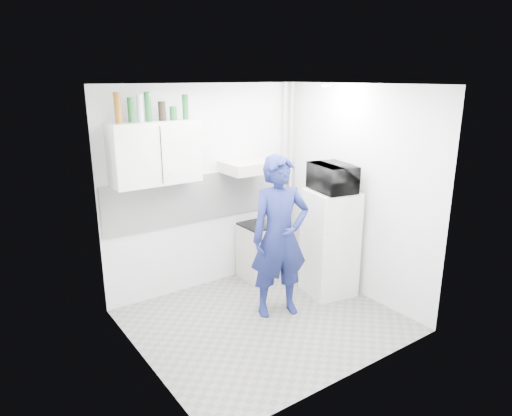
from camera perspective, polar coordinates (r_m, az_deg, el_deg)
floor at (r=5.35m, az=1.08°, el=-13.89°), size 2.80×2.80×0.00m
ceiling at (r=4.63m, az=1.26°, el=15.20°), size 2.80×2.80×0.00m
wall_back at (r=5.85m, az=-6.10°, el=2.45°), size 2.80×0.00×2.80m
wall_left at (r=4.20m, az=-14.48°, el=-3.54°), size 0.00×2.60×2.60m
wall_right at (r=5.74m, az=12.51°, el=1.89°), size 0.00×2.60×2.60m
person at (r=5.15m, az=2.98°, el=-3.65°), size 0.78×0.63×1.87m
stove at (r=6.25m, az=0.38°, el=-5.47°), size 0.47×0.47×0.75m
fridge at (r=5.80m, az=9.20°, el=-4.31°), size 0.65×0.65×1.34m
stove_top at (r=6.12m, az=0.39°, el=-2.11°), size 0.45×0.45×0.03m
saucepan at (r=6.07m, az=1.07°, el=-1.57°), size 0.20×0.20×0.11m
microwave at (r=5.57m, az=9.58°, el=3.75°), size 0.66×0.51×0.33m
bottle_a at (r=5.08m, az=-16.89°, el=11.90°), size 0.07×0.07×0.32m
bottle_b at (r=5.13m, az=-15.37°, el=11.73°), size 0.07×0.07×0.26m
bottle_c at (r=5.16m, az=-14.30°, el=11.97°), size 0.07×0.07×0.29m
bottle_d at (r=5.19m, az=-13.36°, el=12.22°), size 0.07×0.07×0.32m
canister_a at (r=5.26m, az=-11.66°, el=11.78°), size 0.08×0.08×0.21m
canister_b at (r=5.32m, az=-10.30°, el=11.59°), size 0.08×0.08×0.15m
bottle_e at (r=5.38m, az=-8.83°, el=12.38°), size 0.07×0.07×0.28m
upper_cabinet at (r=5.27m, az=-12.52°, el=6.74°), size 1.00×0.35×0.70m
range_hood at (r=5.81m, az=-1.08°, el=5.17°), size 0.60×0.50×0.14m
backsplash at (r=5.86m, az=-6.00°, el=1.47°), size 2.74×0.03×0.60m
pipe_a at (r=6.50m, az=4.32°, el=3.88°), size 0.05×0.05×2.60m
pipe_b at (r=6.43m, az=3.49°, el=3.75°), size 0.04×0.04×2.60m
ceiling_spot_fixture at (r=5.43m, az=8.78°, el=14.84°), size 0.10×0.10×0.02m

